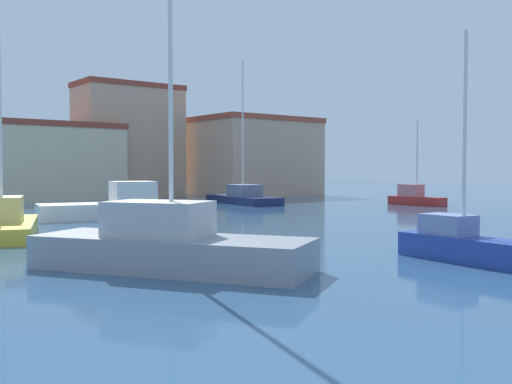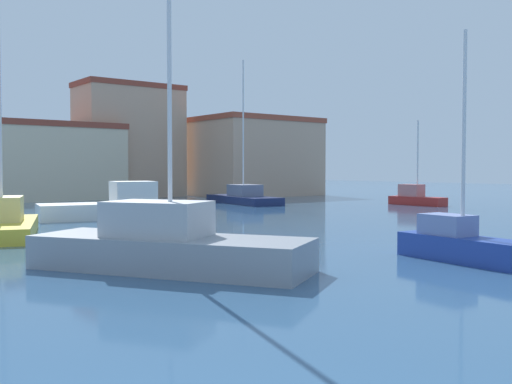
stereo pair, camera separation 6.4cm
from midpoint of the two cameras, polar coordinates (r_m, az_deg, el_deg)
water at (r=29.19m, az=-1.44°, el=-3.08°), size 160.00×160.00×0.00m
sailboat_yellow_outer_mooring at (r=25.77m, az=-23.59°, el=-2.78°), size 4.70×7.55×9.91m
sailboat_blue_inner_mooring at (r=18.40m, az=19.16°, el=-4.60°), size 1.61×4.13×6.78m
motorboat_white_behind_lamppost at (r=33.15m, az=-12.92°, el=-1.35°), size 8.90×4.27×2.03m
sailboat_navy_far_right at (r=45.70m, az=-1.30°, el=-0.46°), size 3.75×8.46×11.17m
sailboat_grey_center_channel at (r=15.99m, az=-8.60°, el=-5.15°), size 6.07×7.75×10.22m
sailboat_red_distant_north at (r=45.29m, az=15.19°, el=-0.46°), size 1.36×4.42×6.31m
waterfront_apartments at (r=53.85m, az=-19.78°, el=2.83°), size 12.20×6.95×6.69m
warehouse_block at (r=57.56m, az=-12.31°, el=4.91°), size 9.80×5.28×10.79m
yacht_club at (r=59.25m, az=-0.04°, el=3.46°), size 11.76×8.24×7.83m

